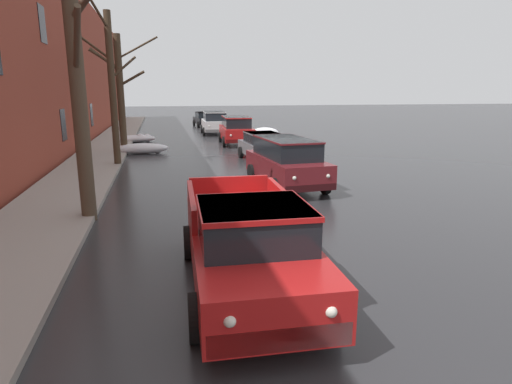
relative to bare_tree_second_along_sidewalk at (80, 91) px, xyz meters
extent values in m
cube|color=gray|center=(-1.28, 6.86, -3.42)|extent=(2.75, 80.00, 0.15)
cube|color=brown|center=(-3.15, 6.86, 1.51)|extent=(0.60, 80.00, 10.00)
cube|color=black|center=(-2.86, 21.39, -1.71)|extent=(0.08, 1.10, 1.60)
cube|color=black|center=(-2.86, 11.63, -1.70)|extent=(0.08, 1.10, 1.60)
cube|color=black|center=(-2.86, 9.42, 2.85)|extent=(0.08, 1.10, 1.60)
ellipsoid|color=white|center=(0.85, 13.02, -3.19)|extent=(3.06, 0.95, 0.60)
ellipsoid|color=white|center=(1.76, 12.99, -3.23)|extent=(0.63, 0.53, 0.53)
ellipsoid|color=white|center=(8.92, 13.45, -3.27)|extent=(2.72, 0.94, 0.44)
ellipsoid|color=white|center=(9.18, 13.53, -3.13)|extent=(0.86, 0.72, 0.72)
ellipsoid|color=white|center=(0.21, 18.93, -3.25)|extent=(2.84, 0.99, 0.48)
ellipsoid|color=white|center=(1.05, 19.11, -3.23)|extent=(0.63, 0.52, 0.52)
ellipsoid|color=white|center=(0.62, 18.89, -3.20)|extent=(0.69, 0.58, 0.58)
ellipsoid|color=white|center=(9.37, 18.46, -3.04)|extent=(2.16, 1.06, 0.89)
ellipsoid|color=white|center=(9.81, 18.36, -3.12)|extent=(0.90, 0.75, 0.75)
cylinder|color=#4C3D2D|center=(-0.06, 0.06, -0.30)|extent=(0.40, 0.40, 6.38)
cylinder|color=#4C3D2D|center=(0.38, -0.50, 2.12)|extent=(1.06, 1.30, 0.88)
cylinder|color=#4C3D2D|center=(0.15, -0.72, 1.17)|extent=(0.58, 1.70, 1.44)
cylinder|color=#423323|center=(-0.06, 8.89, -0.02)|extent=(0.32, 0.32, 6.94)
cylinder|color=#423323|center=(0.49, 8.98, 1.04)|extent=(1.17, 0.30, 1.01)
cylinder|color=#423323|center=(-0.75, 9.25, 1.92)|extent=(1.50, 0.84, 1.15)
cylinder|color=#423323|center=(-0.34, 8.26, 3.24)|extent=(0.71, 1.38, 1.22)
cylinder|color=#423323|center=(-0.06, 13.09, -0.26)|extent=(0.38, 0.38, 6.45)
cylinder|color=#423323|center=(1.00, 12.81, 2.23)|extent=(2.18, 0.67, 1.18)
cylinder|color=#423323|center=(-0.81, 13.64, 1.67)|extent=(1.65, 1.24, 1.32)
cylinder|color=#423323|center=(0.61, 12.94, 0.65)|extent=(1.42, 0.47, 0.85)
cylinder|color=#423323|center=(-0.76, 12.97, 1.65)|extent=(1.52, 0.41, 1.07)
cube|color=red|center=(3.40, -5.04, -2.75)|extent=(2.12, 5.37, 0.76)
cube|color=black|center=(3.37, -5.78, -2.05)|extent=(1.76, 1.76, 0.64)
cube|color=red|center=(3.37, -5.78, -1.77)|extent=(1.80, 1.81, 0.08)
cube|color=red|center=(4.35, -4.01, -2.15)|extent=(0.19, 2.55, 0.44)
cube|color=red|center=(2.52, -3.94, -2.15)|extent=(0.19, 2.55, 0.44)
cube|color=red|center=(3.49, -2.44, -2.15)|extent=(1.84, 0.16, 0.44)
cube|color=#B7B7BC|center=(3.31, -7.63, -2.95)|extent=(1.84, 0.18, 0.32)
sphere|color=white|center=(3.94, -7.69, -2.63)|extent=(0.16, 0.16, 0.16)
sphere|color=white|center=(2.68, -7.64, -2.63)|extent=(0.16, 0.16, 0.16)
cylinder|color=black|center=(4.33, -6.66, -3.13)|extent=(0.24, 0.73, 0.72)
cylinder|color=black|center=(2.36, -6.59, -3.13)|extent=(0.24, 0.73, 0.72)
cylinder|color=black|center=(4.44, -3.48, -3.13)|extent=(0.24, 0.73, 0.72)
cylinder|color=black|center=(2.47, -3.41, -3.13)|extent=(0.24, 0.73, 0.72)
cube|color=maroon|center=(6.44, 2.87, -2.75)|extent=(2.15, 4.68, 0.80)
cube|color=black|center=(6.44, 2.92, -2.01)|extent=(1.79, 3.30, 0.68)
cube|color=maroon|center=(6.44, 2.92, -1.70)|extent=(1.83, 3.36, 0.06)
cube|color=black|center=(6.62, 0.65, -3.03)|extent=(1.77, 0.26, 0.22)
cube|color=black|center=(6.27, 5.09, -3.03)|extent=(1.77, 0.26, 0.22)
cylinder|color=black|center=(7.47, 1.54, -3.15)|extent=(0.23, 0.69, 0.68)
cylinder|color=black|center=(5.64, 1.39, -3.15)|extent=(0.23, 0.69, 0.68)
cylinder|color=black|center=(7.25, 4.35, -3.15)|extent=(0.23, 0.69, 0.68)
cylinder|color=black|center=(5.42, 4.21, -3.15)|extent=(0.23, 0.69, 0.68)
sphere|color=silver|center=(7.20, 0.67, -2.67)|extent=(0.14, 0.14, 0.14)
sphere|color=silver|center=(6.04, 0.58, -2.67)|extent=(0.14, 0.14, 0.14)
cube|color=slate|center=(7.06, 9.08, -2.89)|extent=(1.95, 4.15, 0.60)
cube|color=black|center=(7.05, 9.28, -2.33)|extent=(1.61, 2.19, 0.52)
cube|color=slate|center=(7.05, 9.28, -2.10)|extent=(1.65, 2.23, 0.06)
cube|color=#303032|center=(7.16, 7.10, -3.07)|extent=(1.72, 0.20, 0.22)
cube|color=#303032|center=(6.97, 11.06, -3.07)|extent=(1.72, 0.20, 0.22)
cylinder|color=black|center=(8.02, 7.86, -3.19)|extent=(0.21, 0.61, 0.60)
cylinder|color=black|center=(6.23, 7.78, -3.19)|extent=(0.21, 0.61, 0.60)
cylinder|color=black|center=(7.90, 10.38, -3.19)|extent=(0.21, 0.61, 0.60)
cylinder|color=black|center=(6.11, 10.30, -3.19)|extent=(0.21, 0.61, 0.60)
sphere|color=silver|center=(7.73, 7.09, -2.81)|extent=(0.14, 0.14, 0.14)
sphere|color=silver|center=(6.59, 7.04, -2.81)|extent=(0.14, 0.14, 0.14)
cube|color=red|center=(6.90, 16.32, -2.75)|extent=(2.11, 4.76, 0.80)
cube|color=black|center=(6.91, 16.37, -2.01)|extent=(1.77, 3.35, 0.68)
cube|color=red|center=(6.91, 16.37, -1.70)|extent=(1.81, 3.42, 0.06)
cube|color=#520B0B|center=(6.79, 14.04, -3.03)|extent=(1.84, 0.21, 0.22)
cube|color=#520B0B|center=(7.02, 18.60, -3.03)|extent=(1.84, 0.21, 0.22)
cylinder|color=black|center=(7.79, 14.82, -3.15)|extent=(0.21, 0.69, 0.68)
cylinder|color=black|center=(5.87, 14.92, -3.15)|extent=(0.21, 0.69, 0.68)
cylinder|color=black|center=(7.93, 17.72, -3.15)|extent=(0.21, 0.69, 0.68)
cylinder|color=black|center=(6.02, 17.81, -3.15)|extent=(0.21, 0.69, 0.68)
sphere|color=silver|center=(7.39, 13.98, -2.67)|extent=(0.14, 0.14, 0.14)
sphere|color=silver|center=(6.18, 14.04, -2.67)|extent=(0.14, 0.14, 0.14)
cube|color=silver|center=(6.33, 23.34, -2.75)|extent=(2.03, 4.42, 0.80)
cube|color=black|center=(6.33, 23.38, -2.01)|extent=(1.72, 3.10, 0.68)
cube|color=silver|center=(6.33, 23.38, -1.70)|extent=(1.76, 3.16, 0.06)
cube|color=slate|center=(6.26, 21.21, -3.03)|extent=(1.86, 0.18, 0.22)
cube|color=slate|center=(6.40, 25.47, -3.03)|extent=(1.86, 0.18, 0.22)
cylinder|color=black|center=(7.25, 21.96, -3.15)|extent=(0.20, 0.69, 0.68)
cylinder|color=black|center=(5.32, 22.02, -3.15)|extent=(0.20, 0.69, 0.68)
cylinder|color=black|center=(7.34, 24.66, -3.15)|extent=(0.20, 0.69, 0.68)
cylinder|color=black|center=(5.41, 24.72, -3.15)|extent=(0.20, 0.69, 0.68)
sphere|color=silver|center=(6.88, 21.16, -2.67)|extent=(0.14, 0.14, 0.14)
sphere|color=silver|center=(5.65, 21.20, -2.67)|extent=(0.14, 0.14, 0.14)
cube|color=black|center=(6.31, 31.05, -2.89)|extent=(2.04, 4.26, 0.60)
cube|color=black|center=(6.29, 31.26, -2.33)|extent=(1.64, 2.26, 0.52)
cube|color=black|center=(6.29, 31.26, -2.10)|extent=(1.68, 2.31, 0.06)
cube|color=black|center=(6.47, 29.04, -3.07)|extent=(1.69, 0.25, 0.22)
cube|color=black|center=(6.15, 33.07, -3.07)|extent=(1.69, 0.25, 0.22)
cylinder|color=black|center=(7.28, 29.85, -3.19)|extent=(0.23, 0.61, 0.60)
cylinder|color=black|center=(5.53, 29.71, -3.19)|extent=(0.23, 0.61, 0.60)
cylinder|color=black|center=(7.08, 32.40, -3.19)|extent=(0.23, 0.61, 0.60)
cylinder|color=black|center=(5.33, 32.26, -3.19)|extent=(0.23, 0.61, 0.60)
sphere|color=silver|center=(7.03, 29.06, -2.81)|extent=(0.14, 0.14, 0.14)
sphere|color=silver|center=(5.91, 28.97, -2.81)|extent=(0.14, 0.14, 0.14)
camera|label=1|loc=(1.99, -12.23, 0.03)|focal=30.39mm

